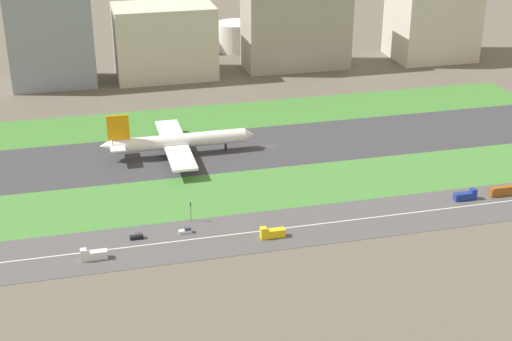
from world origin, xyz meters
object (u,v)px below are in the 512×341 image
at_px(truck_0, 466,196).
at_px(cargo_warehouse, 433,13).
at_px(car_1, 137,236).
at_px(traffic_light, 191,210).
at_px(terminal_building, 51,39).
at_px(truck_1, 93,255).
at_px(fuel_tank_east, 288,36).
at_px(office_tower, 296,21).
at_px(bus_0, 504,191).
at_px(airliner, 176,141).
at_px(truck_2, 272,233).
at_px(fuel_tank_west, 197,43).
at_px(hangar_building, 165,41).
at_px(car_0, 186,231).
at_px(fuel_tank_centre, 236,36).

relative_size(truck_0, cargo_warehouse, 0.16).
xyz_separation_m(car_1, cargo_warehouse, (194.71, 182.00, 25.63)).
bearing_deg(traffic_light, terminal_building, 104.45).
height_order(truck_1, fuel_tank_east, fuel_tank_east).
bearing_deg(terminal_building, office_tower, 0.00).
bearing_deg(bus_0, truck_1, -176.23).
distance_m(airliner, traffic_light, 60.16).
height_order(truck_2, fuel_tank_west, fuel_tank_west).
bearing_deg(fuel_tank_east, truck_1, -119.37).
bearing_deg(truck_0, cargo_warehouse, 67.95).
bearing_deg(car_1, office_tower, 58.85).
distance_m(truck_0, cargo_warehouse, 197.94).
distance_m(hangar_building, cargo_warehouse, 160.11).
bearing_deg(car_1, truck_0, -0.00).
bearing_deg(truck_1, fuel_tank_west, -107.64).
bearing_deg(truck_0, car_0, 180.00).
bearing_deg(truck_0, car_1, 180.00).
bearing_deg(traffic_light, car_1, -157.78).
bearing_deg(bus_0, terminal_building, 131.69).
height_order(truck_1, truck_2, same).
relative_size(car_1, fuel_tank_centre, 0.18).
height_order(traffic_light, cargo_warehouse, cargo_warehouse).
relative_size(airliner, traffic_light, 9.03).
relative_size(car_0, traffic_light, 0.61).
xyz_separation_m(bus_0, traffic_light, (-117.25, 7.99, 2.47)).
bearing_deg(car_1, terminal_building, 97.90).
distance_m(car_1, terminal_building, 185.28).
distance_m(office_tower, fuel_tank_centre, 54.68).
distance_m(truck_2, fuel_tank_west, 237.62).
xyz_separation_m(terminal_building, office_tower, (135.27, 0.00, 1.97)).
bearing_deg(cargo_warehouse, terminal_building, 180.00).
relative_size(airliner, truck_2, 7.74).
bearing_deg(fuel_tank_east, cargo_warehouse, -30.57).
xyz_separation_m(truck_0, truck_1, (-135.84, -10.00, 0.00)).
xyz_separation_m(truck_1, traffic_light, (34.44, 17.99, 2.62)).
distance_m(airliner, bus_0, 132.36).
relative_size(car_1, terminal_building, 0.09).
relative_size(airliner, truck_1, 7.74).
relative_size(terminal_building, office_tower, 0.84).
xyz_separation_m(truck_0, traffic_light, (-101.40, 7.99, 2.62)).
xyz_separation_m(truck_0, bus_0, (15.85, 0.00, 0.15)).
bearing_deg(fuel_tank_west, fuel_tank_centre, 0.00).
xyz_separation_m(airliner, cargo_warehouse, (171.36, 114.00, 20.33)).
distance_m(terminal_building, fuel_tank_centre, 119.98).
height_order(truck_2, fuel_tank_centre, fuel_tank_centre).
bearing_deg(truck_0, truck_2, -172.60).
bearing_deg(car_0, truck_0, -0.00).
bearing_deg(fuel_tank_west, truck_2, -93.99).
bearing_deg(car_1, fuel_tank_west, 75.08).
height_order(cargo_warehouse, fuel_tank_centre, cargo_warehouse).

